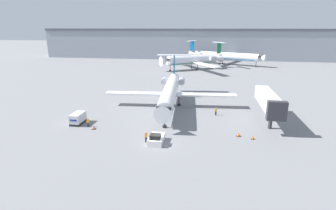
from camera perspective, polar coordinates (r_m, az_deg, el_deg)
ground_plane at (r=42.61m, az=-2.10°, el=-8.62°), size 600.00×600.00×0.00m
terminal_building at (r=158.27m, az=6.20°, el=13.14°), size 180.00×16.80×17.11m
airplane_main at (r=61.28m, az=0.47°, el=2.97°), size 30.91×33.50×10.62m
pushback_tug at (r=43.06m, az=-2.57°, el=-7.40°), size 2.34×4.02×1.77m
luggage_cart at (r=54.01m, az=-19.02°, el=-2.77°), size 1.94×3.64×2.11m
worker_near_tug at (r=43.20m, az=-4.79°, el=-6.86°), size 0.40×0.26×1.87m
worker_by_wing at (r=56.86m, az=10.38°, el=-1.36°), size 0.40×0.24×1.64m
worker_on_apron at (r=51.67m, az=-17.02°, el=-3.63°), size 0.40×0.24×1.74m
traffic_cone_left at (r=50.49m, az=-15.87°, el=-4.77°), size 0.71×0.71×0.62m
traffic_cone_right at (r=47.12m, az=15.11°, el=-6.19°), size 0.70×0.70×0.75m
traffic_cone_mid at (r=46.65m, az=17.98°, el=-6.73°), size 0.52×0.52×0.67m
airplane_parked_far_left at (r=135.63m, az=12.02°, el=10.42°), size 38.10×31.70×11.08m
airplane_parked_far_right at (r=117.33m, az=5.41°, el=9.81°), size 28.42×34.12×11.42m
jet_bridge at (r=54.17m, az=21.05°, el=0.85°), size 3.20×14.98×6.19m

